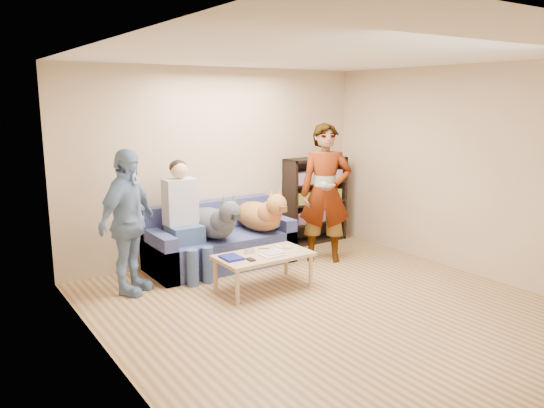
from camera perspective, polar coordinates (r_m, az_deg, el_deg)
ground at (r=5.67m, az=6.91°, el=-11.47°), size 5.00×5.00×0.00m
ceiling at (r=5.25m, az=7.61°, el=15.71°), size 5.00×5.00×0.00m
wall_back at (r=7.35m, az=-5.67°, el=4.34°), size 4.50×0.00×4.50m
wall_left at (r=4.21m, az=-16.54°, el=-1.38°), size 0.00×5.00×5.00m
wall_right at (r=6.98m, az=21.34°, el=3.24°), size 0.00×5.00×5.00m
blanket at (r=7.26m, az=-0.42°, el=-2.12°), size 0.42×0.36×0.15m
person_standing_right at (r=7.15m, az=5.76°, el=1.17°), size 0.81×0.76×1.87m
person_standing_left at (r=6.15m, az=-15.26°, el=-1.91°), size 1.01×0.91×1.65m
held_controller at (r=6.85m, az=5.57°, el=2.19°), size 0.08×0.13×0.03m
notebook_blue at (r=5.99m, az=-4.40°, el=-5.76°), size 0.20×0.26×0.03m
papers at (r=6.10m, az=-0.00°, el=-5.48°), size 0.26×0.20×0.02m
magazine at (r=6.12m, az=0.13°, el=-5.26°), size 0.22×0.17×0.01m
camera_silver at (r=6.18m, az=-2.46°, el=-5.08°), size 0.11×0.06×0.05m
controller_a at (r=6.38m, az=0.72°, el=-4.64°), size 0.04×0.13×0.03m
controller_b at (r=6.36m, az=1.72°, el=-4.70°), size 0.09×0.06×0.03m
headphone_cup_a at (r=6.24m, az=0.74°, el=-5.05°), size 0.07×0.07×0.02m
headphone_cup_b at (r=6.30m, az=0.32°, el=-4.88°), size 0.07×0.07×0.02m
pen_orange at (r=6.01m, az=-0.24°, el=-5.75°), size 0.13×0.06×0.01m
pen_black at (r=6.36m, az=-0.89°, el=-4.80°), size 0.13×0.08×0.01m
wallet at (r=5.92m, az=-2.31°, el=-5.99°), size 0.07×0.12×0.02m
sofa at (r=7.09m, az=-5.74°, el=-4.34°), size 1.90×0.85×0.82m
person_seated at (r=6.63m, az=-9.44°, el=-1.16°), size 0.40×0.73×1.47m
dog_gray at (r=6.78m, az=-6.18°, el=-1.86°), size 0.43×1.26×0.63m
dog_tan at (r=7.13m, az=-1.16°, el=-1.13°), size 0.44×1.18×0.63m
coffee_table at (r=6.16m, az=-0.91°, el=-5.81°), size 1.10×0.60×0.42m
bookshelf at (r=8.16m, az=4.61°, el=0.63°), size 1.00×0.34×1.30m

